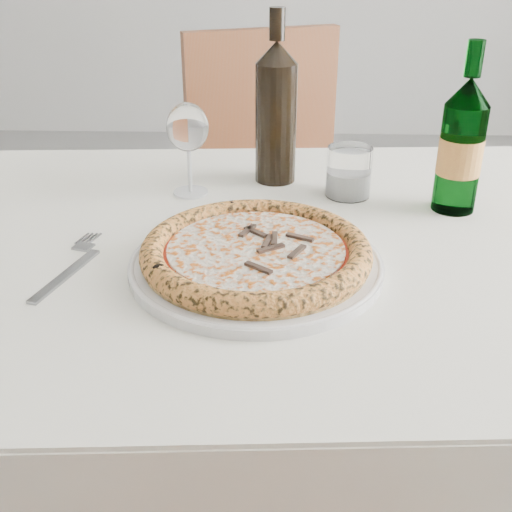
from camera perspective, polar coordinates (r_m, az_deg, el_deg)
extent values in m
cube|color=brown|center=(0.97, 0.21, 0.29)|extent=(1.44, 0.88, 0.04)
cube|color=white|center=(0.96, 0.21, 1.52)|extent=(1.50, 0.95, 0.01)
cube|color=white|center=(1.39, 0.78, 4.99)|extent=(1.45, 0.01, 0.22)
cube|color=brown|center=(1.74, 2.57, 2.86)|extent=(0.56, 0.56, 0.04)
cube|color=brown|center=(1.83, 0.52, 12.44)|extent=(0.42, 0.19, 0.46)
cylinder|color=brown|center=(2.06, 5.42, -0.41)|extent=(0.04, 0.04, 0.43)
cylinder|color=brown|center=(1.78, 10.16, -5.66)|extent=(0.04, 0.04, 0.43)
cylinder|color=brown|center=(1.96, -4.58, -2.00)|extent=(0.04, 0.04, 0.43)
cylinder|color=brown|center=(1.65, -1.36, -7.97)|extent=(0.04, 0.04, 0.43)
cylinder|color=silver|center=(0.86, 0.00, -0.77)|extent=(0.34, 0.34, 0.01)
torus|color=silver|center=(0.86, 0.00, -0.47)|extent=(0.34, 0.34, 0.01)
cylinder|color=#D9A654|center=(0.86, 0.00, 0.00)|extent=(0.30, 0.30, 0.01)
torus|color=orange|center=(0.85, 0.00, 0.48)|extent=(0.31, 0.31, 0.03)
cylinder|color=#AB0F00|center=(0.85, 0.00, 0.48)|extent=(0.26, 0.26, 0.00)
cylinder|color=beige|center=(0.85, 0.00, 0.66)|extent=(0.24, 0.24, 0.00)
cube|color=brown|center=(0.85, 2.03, 0.90)|extent=(0.04, 0.01, 0.00)
cube|color=brown|center=(0.88, 2.32, 1.89)|extent=(0.03, 0.03, 0.00)
cube|color=brown|center=(0.91, 0.15, 2.81)|extent=(0.01, 0.04, 0.00)
cube|color=brown|center=(0.87, -1.59, 1.69)|extent=(0.03, 0.03, 0.00)
cube|color=brown|center=(0.85, -3.64, 0.99)|extent=(0.04, 0.01, 0.00)
cube|color=brown|center=(0.81, -3.78, -0.63)|extent=(0.03, 0.03, 0.00)
cube|color=brown|center=(0.81, -0.10, -0.36)|extent=(0.01, 0.04, 0.00)
cube|color=brown|center=(0.81, 2.87, -0.44)|extent=(0.03, 0.03, 0.00)
cube|color=gray|center=(0.88, -16.61, -1.72)|extent=(0.06, 0.15, 0.00)
cube|color=gray|center=(0.96, -15.04, 0.91)|extent=(0.03, 0.03, 0.00)
cylinder|color=gray|center=(0.99, -15.13, 1.66)|extent=(0.00, 0.04, 0.00)
cylinder|color=gray|center=(0.98, -14.77, 1.66)|extent=(0.00, 0.04, 0.00)
cylinder|color=gray|center=(0.98, -14.41, 1.66)|extent=(0.00, 0.04, 0.00)
cylinder|color=gray|center=(0.98, -14.05, 1.65)|extent=(0.00, 0.04, 0.00)
cylinder|color=silver|center=(1.12, -5.82, 5.66)|extent=(0.06, 0.06, 0.00)
cylinder|color=silver|center=(1.11, -5.92, 7.67)|extent=(0.01, 0.01, 0.08)
ellipsoid|color=white|center=(1.08, -6.10, 11.32)|extent=(0.07, 0.07, 0.08)
cylinder|color=white|center=(1.10, 8.25, 7.42)|extent=(0.08, 0.08, 0.09)
cylinder|color=silver|center=(1.11, 8.18, 6.41)|extent=(0.07, 0.07, 0.04)
cylinder|color=#266D33|center=(1.07, 17.63, 8.21)|extent=(0.07, 0.07, 0.17)
cone|color=#266D33|center=(1.04, 18.46, 13.72)|extent=(0.07, 0.07, 0.04)
cylinder|color=#266D33|center=(1.04, 18.86, 16.28)|extent=(0.03, 0.03, 0.05)
cylinder|color=#EFC249|center=(1.07, 17.67, 8.47)|extent=(0.07, 0.07, 0.06)
cylinder|color=black|center=(1.15, 1.77, 11.65)|extent=(0.07, 0.07, 0.21)
cone|color=black|center=(1.12, 1.86, 17.67)|extent=(0.07, 0.07, 0.04)
cylinder|color=black|center=(1.11, 1.90, 19.93)|extent=(0.03, 0.03, 0.05)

